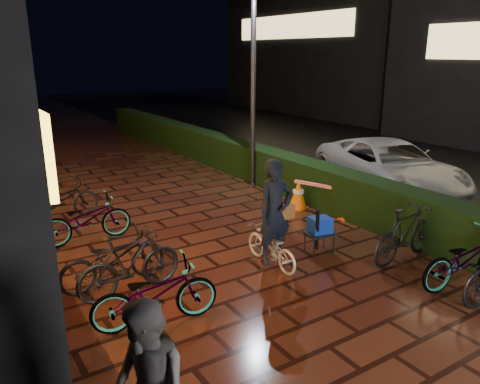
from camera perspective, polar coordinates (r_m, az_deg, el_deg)
ground at (r=7.07m, az=11.01°, el=-14.44°), size 80.00×80.00×0.00m
asphalt_road at (r=16.63m, az=21.79°, el=2.94°), size 11.00×60.00×0.01m
hedge at (r=14.78m, az=-0.98°, el=4.53°), size 0.70×20.00×1.00m
van at (r=13.16m, az=17.73°, el=3.00°), size 3.45×5.28×1.35m
lamp_post_hedge at (r=12.75m, az=1.61°, el=13.84°), size 0.52×0.15×5.42m
lamp_post_sf at (r=12.77m, az=-24.05°, el=11.90°), size 0.49×0.26×5.20m
cyclist at (r=8.08m, az=4.06°, el=-4.41°), size 0.70×1.35×1.93m
traffic_barrier at (r=11.01m, az=10.09°, el=-0.85°), size 0.98×1.70×0.70m
cart_assembly at (r=8.81m, az=9.69°, el=-4.25°), size 0.63×0.54×0.99m
parked_bikes_storefront at (r=8.52m, az=-16.48°, el=-5.71°), size 1.97×5.89×1.03m
parked_bikes_hedge at (r=8.39m, az=24.84°, el=-6.83°), size 1.83×2.41×1.03m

